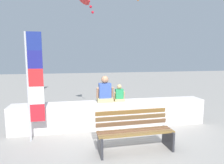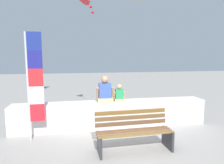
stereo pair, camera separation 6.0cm
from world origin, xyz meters
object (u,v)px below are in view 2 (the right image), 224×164
Objects in this scene: person_child at (119,95)px; park_bench at (134,132)px; person_adult at (105,92)px; flag_banner at (33,81)px.

park_bench is at bearing -90.06° from person_child.
park_bench is 1.76m from person_adult.
flag_banner is at bearing -161.19° from person_adult.
person_adult is at bearing 18.81° from flag_banner.
person_adult is 1.51× the size of person_child.
person_child is at bearing 89.94° from park_bench.
flag_banner is (-2.34, 0.92, 1.11)m from park_bench.
flag_banner is (-2.34, -0.65, 0.55)m from person_child.
flag_banner reaches higher than person_child.
park_bench is at bearing -21.56° from flag_banner.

